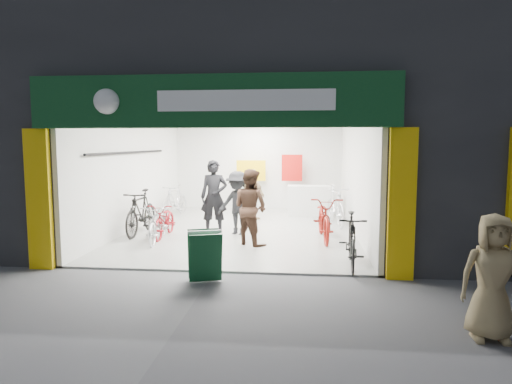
% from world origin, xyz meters
% --- Properties ---
extents(ground, '(60.00, 60.00, 0.00)m').
position_xyz_m(ground, '(0.00, 0.00, 0.00)').
color(ground, '#56565B').
rests_on(ground, ground).
extents(building, '(17.00, 10.27, 8.00)m').
position_xyz_m(building, '(0.91, 4.99, 4.31)').
color(building, '#232326').
rests_on(building, ground).
extents(bike_left_front, '(0.78, 1.76, 0.90)m').
position_xyz_m(bike_left_front, '(-1.80, 2.36, 0.45)').
color(bike_left_front, silver).
rests_on(bike_left_front, ground).
extents(bike_left_midfront, '(0.60, 1.95, 1.16)m').
position_xyz_m(bike_left_midfront, '(-2.50, 3.14, 0.58)').
color(bike_left_midfront, black).
rests_on(bike_left_midfront, ground).
extents(bike_left_midback, '(0.64, 1.68, 0.87)m').
position_xyz_m(bike_left_midback, '(-1.80, 2.89, 0.44)').
color(bike_left_midback, maroon).
rests_on(bike_left_midback, ground).
extents(bike_left_back, '(0.78, 1.77, 1.03)m').
position_xyz_m(bike_left_back, '(-2.50, 6.21, 0.51)').
color(bike_left_back, '#B8B8BD').
rests_on(bike_left_back, ground).
extents(bike_right_front, '(0.59, 1.75, 1.04)m').
position_xyz_m(bike_right_front, '(2.50, 0.60, 0.52)').
color(bike_right_front, black).
rests_on(bike_right_front, ground).
extents(bike_right_mid, '(0.83, 2.10, 1.08)m').
position_xyz_m(bike_right_mid, '(2.10, 2.98, 0.54)').
color(bike_right_mid, maroon).
rests_on(bike_right_mid, ground).
extents(bike_right_back, '(0.84, 1.99, 1.16)m').
position_xyz_m(bike_right_back, '(2.50, 5.07, 0.58)').
color(bike_right_back, silver).
rests_on(bike_right_back, ground).
extents(customer_a, '(0.73, 0.51, 1.91)m').
position_xyz_m(customer_a, '(-0.71, 3.62, 0.95)').
color(customer_a, black).
rests_on(customer_a, ground).
extents(customer_b, '(1.08, 1.04, 1.76)m').
position_xyz_m(customer_b, '(0.40, 2.26, 0.88)').
color(customer_b, '#3B251B').
rests_on(customer_b, ground).
extents(customer_c, '(1.20, 0.91, 1.64)m').
position_xyz_m(customer_c, '(-0.05, 3.33, 0.82)').
color(customer_c, black).
rests_on(customer_c, ground).
extents(customer_d, '(0.95, 0.88, 1.56)m').
position_xyz_m(customer_d, '(0.08, 5.64, 0.78)').
color(customer_d, '#9B7F5A').
rests_on(customer_d, ground).
extents(pedestrian_near, '(0.78, 0.54, 1.52)m').
position_xyz_m(pedestrian_near, '(3.83, -2.41, 0.76)').
color(pedestrian_near, '#9A8559').
rests_on(pedestrian_near, ground).
extents(sandwich_board, '(0.69, 0.70, 0.84)m').
position_xyz_m(sandwich_board, '(-0.06, -0.50, 0.46)').
color(sandwich_board, '#114423').
rests_on(sandwich_board, ground).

